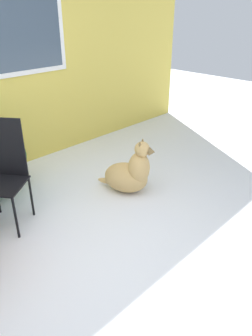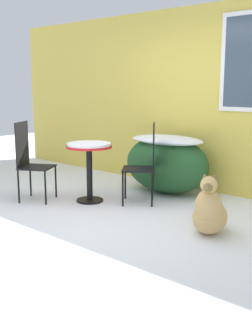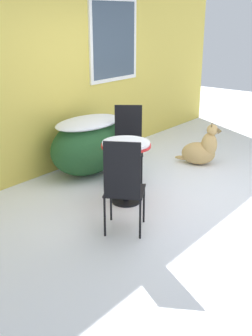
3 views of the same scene
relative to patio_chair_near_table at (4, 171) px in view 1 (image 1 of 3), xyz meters
The scene contains 3 objects.
ground_plane 1.20m from the patio_chair_near_table, 86.19° to the right, with size 16.00×16.00×0.00m, color white.
patio_chair_near_table is the anchor object (origin of this frame).
dog 1.39m from the patio_chair_near_table, 20.96° to the right, with size 0.54×0.68×0.67m.
Camera 1 is at (-1.26, -1.75, 2.02)m, focal length 35.00 mm.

